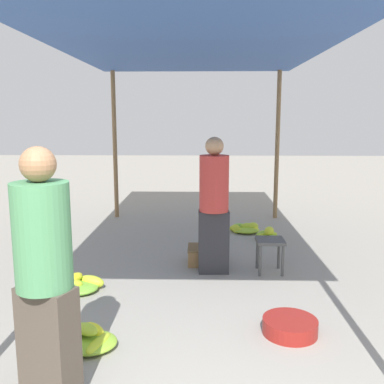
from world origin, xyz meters
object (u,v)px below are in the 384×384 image
stool (270,246)px  banana_pile_right_1 (268,236)px  basin_black (290,326)px  vendor_foreground (45,274)px  banana_pile_left_1 (85,341)px  banana_pile_left_0 (78,286)px  banana_pile_right_0 (245,228)px  shopper_walking_mid (214,204)px  crate_near (203,255)px

stool → banana_pile_right_1: bearing=82.5°
stool → banana_pile_right_1: size_ratio=0.98×
stool → basin_black: (-0.05, -1.55, -0.27)m
vendor_foreground → banana_pile_left_1: vendor_foreground is taller
stool → banana_pile_left_0: (-2.20, -0.68, -0.26)m
basin_black → banana_pile_right_0: bearing=91.1°
banana_pile_left_1 → shopper_walking_mid: shopper_walking_mid is taller
stool → shopper_walking_mid: 0.88m
vendor_foreground → banana_pile_left_0: vendor_foreground is taller
banana_pile_left_0 → banana_pile_left_1: size_ratio=0.96×
banana_pile_left_0 → banana_pile_right_1: bearing=41.2°
stool → banana_pile_right_1: 1.43m
banana_pile_right_0 → banana_pile_right_1: bearing=-58.2°
banana_pile_left_0 → banana_pile_right_1: 3.16m
vendor_foreground → crate_near: size_ratio=4.23×
banana_pile_left_1 → banana_pile_right_1: banana_pile_right_1 is taller
vendor_foreground → basin_black: vendor_foreground is taller
banana_pile_left_0 → shopper_walking_mid: shopper_walking_mid is taller
banana_pile_left_1 → crate_near: (0.98, 2.16, 0.04)m
banana_pile_left_1 → banana_pile_right_1: 3.81m
banana_pile_left_1 → banana_pile_right_1: size_ratio=1.33×
vendor_foreground → basin_black: (1.80, 0.94, -0.83)m
basin_black → banana_pile_right_1: bearing=85.4°
banana_pile_left_0 → banana_pile_right_0: 3.31m
banana_pile_left_1 → banana_pile_right_0: bearing=65.7°
basin_black → banana_pile_left_1: banana_pile_left_1 is taller
stool → banana_pile_left_0: 2.32m
vendor_foreground → stool: (1.86, 2.48, -0.55)m
banana_pile_left_1 → shopper_walking_mid: (1.11, 1.84, 0.80)m
banana_pile_left_1 → vendor_foreground: bearing=-94.8°
vendor_foreground → banana_pile_right_1: 4.46m
stool → crate_near: stool is taller
stool → banana_pile_right_1: stool is taller
banana_pile_left_1 → banana_pile_right_1: (1.99, 3.25, 0.01)m
banana_pile_left_0 → banana_pile_left_1: banana_pile_left_1 is taller
basin_black → banana_pile_right_1: (0.24, 2.94, 0.01)m
vendor_foreground → banana_pile_right_0: size_ratio=3.25×
stool → banana_pile_right_1: (0.18, 1.40, -0.26)m
stool → banana_pile_left_1: size_ratio=0.73×
vendor_foreground → stool: vendor_foreground is taller
stool → crate_near: bearing=159.4°
banana_pile_right_1 → vendor_foreground: bearing=-117.8°
vendor_foreground → banana_pile_right_0: vendor_foreground is taller
banana_pile_left_1 → banana_pile_right_0: 4.10m
crate_near → shopper_walking_mid: bearing=-68.7°
vendor_foreground → shopper_walking_mid: bearing=64.8°
basin_black → crate_near: bearing=112.5°
basin_black → shopper_walking_mid: 1.85m
shopper_walking_mid → banana_pile_left_1: bearing=-121.1°
banana_pile_left_0 → shopper_walking_mid: 1.83m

